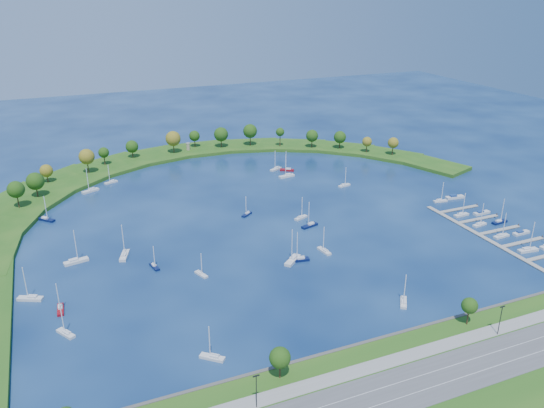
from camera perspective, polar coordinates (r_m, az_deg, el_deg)
name	(u,v)px	position (r m, az deg, el deg)	size (l,w,h in m)	color
ground	(266,217)	(255.61, -0.60, -1.39)	(700.00, 700.00, 0.00)	#081D47
south_shoreline	(435,377)	(164.20, 16.73, -17.01)	(420.00, 43.10, 11.60)	#215316
breakwater	(148,195)	(287.33, -12.93, 0.97)	(286.74, 247.64, 2.00)	#215316
breakwater_trees	(182,150)	(327.17, -9.46, 5.62)	(237.37, 92.57, 14.51)	#382314
harbor_tower	(188,146)	(356.16, -8.81, 5.99)	(2.60, 2.60, 4.72)	gray
dock_system	(503,238)	(254.85, 23.06, -3.27)	(24.28, 82.00, 1.60)	gray
moored_boat_0	(276,168)	(320.41, 0.41, 3.76)	(8.32, 5.63, 11.97)	silver
moored_boat_1	(46,219)	(272.41, -22.62, -1.45)	(7.57, 7.65, 12.36)	#0A143F
moored_boat_2	(201,273)	(207.75, -7.45, -7.23)	(3.90, 6.65, 9.45)	silver
moored_boat_3	(60,308)	(198.82, -21.34, -10.18)	(2.47, 7.47, 10.83)	maroon
moored_boat_4	(247,214)	(257.59, -2.66, -1.01)	(6.39, 5.42, 9.70)	#0A143F
moored_boat_5	(124,255)	(226.95, -15.24, -5.16)	(5.53, 9.72, 13.78)	silver
moored_boat_6	(287,169)	(318.88, 1.60, 3.66)	(8.17, 6.30, 12.06)	maroon
moored_boat_7	(76,261)	(228.14, -19.91, -5.61)	(9.78, 4.47, 13.87)	silver
moored_boat_8	(344,185)	(296.62, 7.60, 2.01)	(7.58, 3.61, 10.74)	silver
moored_boat_9	(287,175)	(308.41, 1.56, 3.02)	(9.56, 3.75, 13.68)	silver
moored_boat_10	(212,356)	(165.97, -6.28, -15.62)	(7.10, 6.60, 11.15)	silver
moored_boat_11	(154,266)	(216.05, -12.24, -6.36)	(3.08, 6.69, 9.50)	#0A143F
moored_boat_12	(310,225)	(245.92, 3.99, -2.20)	(8.65, 4.50, 12.25)	#0A143F
moored_boat_13	(66,332)	(186.04, -20.84, -12.50)	(5.58, 7.41, 10.87)	silver
moored_boat_14	(324,250)	(223.84, 5.50, -4.85)	(3.03, 7.76, 11.11)	silver
moored_boat_15	(301,217)	(253.89, 3.05, -1.37)	(7.42, 4.60, 10.57)	silver
moored_boat_16	(90,190)	(301.73, -18.52, 1.39)	(9.33, 6.13, 13.38)	silver
moored_boat_17	(404,301)	(194.60, 13.65, -9.91)	(5.99, 7.27, 10.93)	silver
moored_boat_18	(30,298)	(208.89, -24.03, -8.97)	(8.97, 6.06, 12.90)	silver
moored_boat_19	(293,259)	(215.78, 2.19, -5.82)	(9.20, 8.41, 14.34)	silver
moored_boat_20	(299,259)	(216.24, 2.83, -5.78)	(8.80, 3.80, 12.52)	#0A143F
moored_boat_21	(111,182)	(311.70, -16.55, 2.27)	(7.55, 4.43, 10.72)	silver
docked_boat_2	(528,249)	(246.78, 25.28, -4.33)	(9.11, 3.34, 13.10)	silver
docked_boat_4	(501,235)	(255.48, 22.94, -3.06)	(7.83, 2.64, 11.33)	silver
docked_boat_5	(521,233)	(262.30, 24.68, -2.76)	(8.62, 2.83, 1.73)	silver
docked_boat_6	(480,224)	(263.76, 20.97, -1.97)	(7.65, 3.13, 10.91)	silver
docked_boat_7	(500,221)	(269.98, 22.78, -1.69)	(8.22, 2.91, 11.85)	#0A143F
docked_boat_8	(461,214)	(271.71, 19.26, -1.02)	(7.89, 2.60, 11.45)	silver
docked_boat_9	(481,213)	(277.36, 21.13, -0.86)	(8.92, 2.87, 1.80)	silver
docked_boat_10	(440,200)	(285.77, 17.25, 0.37)	(7.31, 3.05, 10.42)	silver
docked_boat_11	(455,197)	(292.77, 18.61, 0.70)	(10.18, 3.82, 2.03)	silver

